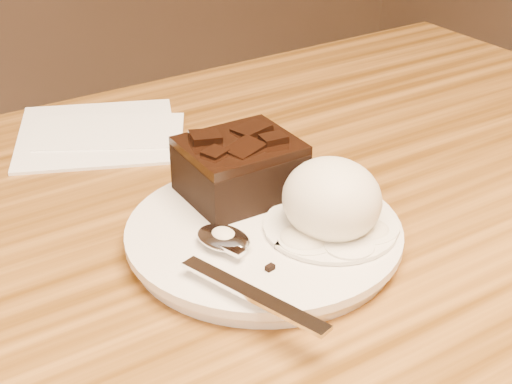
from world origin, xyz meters
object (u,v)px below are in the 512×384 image
brownie (240,172)px  napkin (97,132)px  spoon (223,240)px  plate (264,237)px  ice_cream_scoop (332,199)px

brownie → napkin: size_ratio=0.57×
brownie → spoon: 0.08m
brownie → spoon: brownie is taller
plate → spoon: (-0.04, -0.01, 0.01)m
brownie → napkin: bearing=100.7°
ice_cream_scoop → spoon: (-0.07, 0.02, -0.02)m
brownie → napkin: (-0.04, 0.19, -0.03)m
brownie → ice_cream_scoop: size_ratio=1.13×
plate → ice_cream_scoop: bearing=-36.6°
plate → ice_cream_scoop: size_ratio=2.73×
ice_cream_scoop → spoon: 0.08m
brownie → napkin: 0.20m
plate → ice_cream_scoop: (0.04, -0.03, 0.03)m
plate → spoon: spoon is taller
ice_cream_scoop → brownie: bearing=108.2°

